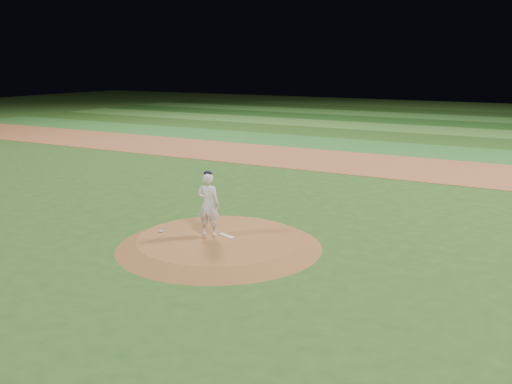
% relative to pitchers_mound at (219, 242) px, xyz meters
% --- Properties ---
extents(ground, '(120.00, 120.00, 0.00)m').
position_rel_pitchers_mound_xyz_m(ground, '(0.00, 0.00, -0.12)').
color(ground, '#2B531B').
rests_on(ground, ground).
extents(infield_dirt_band, '(70.00, 6.00, 0.02)m').
position_rel_pitchers_mound_xyz_m(infield_dirt_band, '(0.00, 14.00, -0.12)').
color(infield_dirt_band, '#A15B32').
rests_on(infield_dirt_band, ground).
extents(outfield_stripe_0, '(70.00, 5.00, 0.02)m').
position_rel_pitchers_mound_xyz_m(outfield_stripe_0, '(0.00, 19.50, -0.12)').
color(outfield_stripe_0, '#2E6D27').
rests_on(outfield_stripe_0, ground).
extents(outfield_stripe_1, '(70.00, 5.00, 0.02)m').
position_rel_pitchers_mound_xyz_m(outfield_stripe_1, '(0.00, 24.50, -0.12)').
color(outfield_stripe_1, '#264C18').
rests_on(outfield_stripe_1, ground).
extents(outfield_stripe_2, '(70.00, 5.00, 0.02)m').
position_rel_pitchers_mound_xyz_m(outfield_stripe_2, '(0.00, 29.50, -0.12)').
color(outfield_stripe_2, '#3F762B').
rests_on(outfield_stripe_2, ground).
extents(outfield_stripe_3, '(70.00, 5.00, 0.02)m').
position_rel_pitchers_mound_xyz_m(outfield_stripe_3, '(0.00, 34.50, -0.12)').
color(outfield_stripe_3, '#1C4817').
rests_on(outfield_stripe_3, ground).
extents(outfield_stripe_4, '(70.00, 5.00, 0.02)m').
position_rel_pitchers_mound_xyz_m(outfield_stripe_4, '(0.00, 39.50, -0.12)').
color(outfield_stripe_4, '#377029').
rests_on(outfield_stripe_4, ground).
extents(outfield_stripe_5, '(70.00, 5.00, 0.02)m').
position_rel_pitchers_mound_xyz_m(outfield_stripe_5, '(0.00, 44.50, -0.12)').
color(outfield_stripe_5, '#1F4115').
rests_on(outfield_stripe_5, ground).
extents(pitchers_mound, '(5.50, 5.50, 0.25)m').
position_rel_pitchers_mound_xyz_m(pitchers_mound, '(0.00, 0.00, 0.00)').
color(pitchers_mound, '#93592D').
rests_on(pitchers_mound, ground).
extents(pitching_rubber, '(0.57, 0.32, 0.03)m').
position_rel_pitchers_mound_xyz_m(pitching_rubber, '(0.10, 0.19, 0.14)').
color(pitching_rubber, silver).
rests_on(pitching_rubber, pitchers_mound).
extents(rosin_bag, '(0.11, 0.11, 0.06)m').
position_rel_pitchers_mound_xyz_m(rosin_bag, '(-1.67, -0.39, 0.15)').
color(rosin_bag, beige).
rests_on(rosin_bag, pitchers_mound).
extents(pitcher_on_mound, '(0.70, 0.53, 1.79)m').
position_rel_pitchers_mound_xyz_m(pitcher_on_mound, '(-0.34, 0.01, 1.00)').
color(pitcher_on_mound, white).
rests_on(pitcher_on_mound, pitchers_mound).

